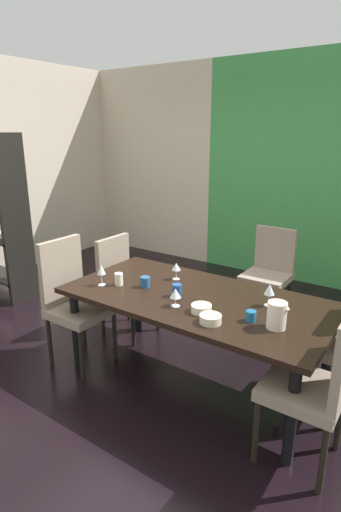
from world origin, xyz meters
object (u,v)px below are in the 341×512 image
object	(u,v)px
dining_table	(196,305)
cup_right	(251,316)
wine_glass_rear	(269,290)
cup_near_window	(145,282)
chair_left_near	(72,297)
cup_center	(119,279)
chair_right_near	(319,381)
chair_left_far	(123,280)
cup_left	(177,290)
chair_head_far	(269,269)
serving_bowl_west	(210,319)
pitcher_corner	(277,315)
wine_glass_north	(176,267)
serving_bowl_south	(201,308)
wine_glass_front	(175,294)
wine_glass_near_shelf	(101,270)

from	to	relation	value
dining_table	cup_right	distance (m)	0.54
wine_glass_rear	cup_near_window	bearing A→B (deg)	-166.89
chair_left_near	cup_center	xyz separation A→B (m)	(0.39, 0.15, 0.19)
cup_center	chair_right_near	bearing A→B (deg)	-5.39
chair_left_far	cup_left	size ratio (longest dim) A/B	10.14
chair_head_far	serving_bowl_west	distance (m)	1.74
pitcher_corner	wine_glass_rear	bearing A→B (deg)	119.62
wine_glass_north	chair_head_far	bearing A→B (deg)	73.30
chair_left_near	cup_center	world-z (taller)	chair_left_near
chair_head_far	cup_right	world-z (taller)	chair_head_far
chair_left_near	serving_bowl_south	xyz separation A→B (m)	(1.18, 0.10, 0.17)
dining_table	wine_glass_front	distance (m)	0.29
chair_right_near	cup_left	bearing A→B (deg)	78.29
chair_right_near	wine_glass_north	xyz separation A→B (m)	(-1.31, 0.52, 0.27)
serving_bowl_west	dining_table	bearing A→B (deg)	133.58
cup_right	cup_center	bearing A→B (deg)	-179.55
chair_right_near	chair_left_far	bearing A→B (deg)	72.58
wine_glass_rear	wine_glass_near_shelf	bearing A→B (deg)	-162.71
chair_left_near	cup_right	world-z (taller)	chair_left_near
chair_left_near	wine_glass_rear	size ratio (longest dim) A/B	6.50
cup_right	dining_table	bearing A→B (deg)	163.39
wine_glass_near_shelf	pitcher_corner	size ratio (longest dim) A/B	0.99
chair_left_near	serving_bowl_south	distance (m)	1.20
dining_table	chair_right_near	distance (m)	1.05
serving_bowl_south	chair_left_far	bearing A→B (deg)	155.65
chair_head_far	cup_right	size ratio (longest dim) A/B	13.48
wine_glass_front	chair_head_far	bearing A→B (deg)	87.87
cup_center	serving_bowl_south	bearing A→B (deg)	-4.10
serving_bowl_west	cup_near_window	world-z (taller)	cup_near_window
chair_right_near	chair_head_far	world-z (taller)	chair_right_near
serving_bowl_south	cup_left	xyz separation A→B (m)	(-0.29, 0.14, 0.02)
chair_head_far	cup_left	bearing A→B (deg)	84.05
chair_left_far	dining_table	bearing A→B (deg)	72.53
wine_glass_north	cup_center	size ratio (longest dim) A/B	1.43
chair_left_near	wine_glass_near_shelf	distance (m)	0.39
chair_head_far	cup_right	distance (m)	1.62
serving_bowl_south	cup_left	distance (m)	0.32
serving_bowl_west	cup_right	size ratio (longest dim) A/B	2.01
serving_bowl_south	wine_glass_rear	bearing A→B (deg)	47.35
cup_near_window	cup_right	bearing A→B (deg)	-4.84
chair_left_near	cup_left	xyz separation A→B (m)	(0.89, 0.23, 0.19)
chair_left_far	wine_glass_front	xyz separation A→B (m)	(0.97, -0.55, 0.28)
cup_near_window	pitcher_corner	bearing A→B (deg)	-3.89
wine_glass_north	cup_right	distance (m)	0.90
chair_left_near	wine_glass_front	xyz separation A→B (m)	(0.98, 0.08, 0.24)
wine_glass_front	serving_bowl_west	xyz separation A→B (m)	(0.33, -0.08, -0.07)
wine_glass_rear	cup_near_window	size ratio (longest dim) A/B	1.95
cup_near_window	pitcher_corner	xyz separation A→B (m)	(1.09, -0.07, 0.05)
wine_glass_near_shelf	serving_bowl_south	bearing A→B (deg)	1.49
chair_left_near	pitcher_corner	bearing A→B (deg)	95.64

